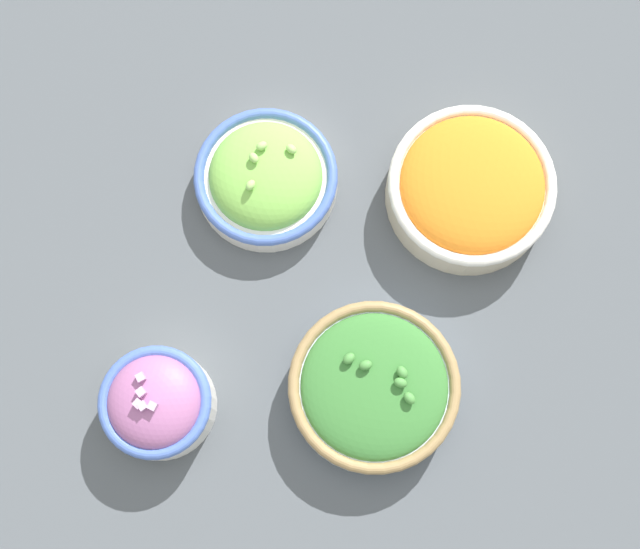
# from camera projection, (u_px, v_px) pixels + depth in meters

# --- Properties ---
(ground_plane) EXTENTS (3.00, 3.00, 0.00)m
(ground_plane) POSITION_uv_depth(u_px,v_px,m) (320.00, 280.00, 0.99)
(ground_plane) COLOR #4C5156
(bowl_lettuce) EXTENTS (0.16, 0.16, 0.07)m
(bowl_lettuce) POSITION_uv_depth(u_px,v_px,m) (266.00, 178.00, 0.99)
(bowl_lettuce) COLOR silver
(bowl_lettuce) RESTS_ON ground_plane
(bowl_broccoli) EXTENTS (0.18, 0.18, 0.07)m
(bowl_broccoli) POSITION_uv_depth(u_px,v_px,m) (374.00, 387.00, 0.93)
(bowl_broccoli) COLOR #B2C1CC
(bowl_broccoli) RESTS_ON ground_plane
(bowl_carrots) EXTENTS (0.18, 0.18, 0.06)m
(bowl_carrots) POSITION_uv_depth(u_px,v_px,m) (471.00, 188.00, 0.98)
(bowl_carrots) COLOR beige
(bowl_carrots) RESTS_ON ground_plane
(bowl_red_onion) EXTENTS (0.12, 0.12, 0.08)m
(bowl_red_onion) POSITION_uv_depth(u_px,v_px,m) (157.00, 403.00, 0.92)
(bowl_red_onion) COLOR silver
(bowl_red_onion) RESTS_ON ground_plane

